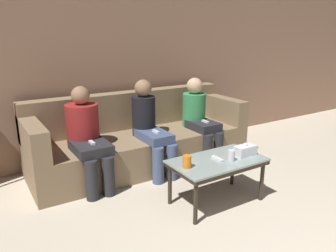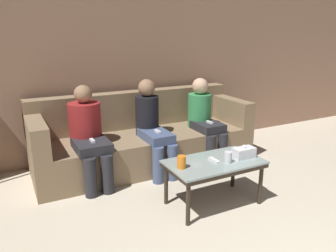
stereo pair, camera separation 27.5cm
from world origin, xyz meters
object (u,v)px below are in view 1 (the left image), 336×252
at_px(tissue_box, 245,150).
at_px(seated_person_left_end, 86,134).
at_px(coffee_table, 217,164).
at_px(game_remote, 217,159).
at_px(couch, 140,140).
at_px(cup_near_left, 187,162).
at_px(seated_person_mid_right, 199,117).
at_px(cup_near_right, 231,155).
at_px(seated_person_mid_left, 149,125).

xyz_separation_m(tissue_box, seated_person_left_end, (-1.26, 1.12, 0.08)).
distance_m(coffee_table, game_remote, 0.06).
height_order(couch, seated_person_left_end, seated_person_left_end).
height_order(couch, cup_near_left, couch).
xyz_separation_m(couch, seated_person_mid_right, (0.76, -0.23, 0.25)).
height_order(game_remote, seated_person_mid_right, seated_person_mid_right).
relative_size(tissue_box, game_remote, 1.47).
bearing_deg(tissue_box, cup_near_right, -171.12).
relative_size(seated_person_mid_left, seated_person_mid_right, 1.03).
distance_m(couch, tissue_box, 1.44).
height_order(seated_person_left_end, seated_person_mid_left, seated_person_mid_left).
bearing_deg(tissue_box, seated_person_left_end, 138.47).
bearing_deg(coffee_table, seated_person_mid_left, 100.27).
bearing_deg(tissue_box, seated_person_mid_right, 76.87).
distance_m(coffee_table, seated_person_left_end, 1.43).
relative_size(cup_near_left, seated_person_mid_right, 0.11).
bearing_deg(couch, game_remote, -81.73).
relative_size(cup_near_right, game_remote, 0.71).
bearing_deg(coffee_table, cup_near_left, 179.92).
height_order(coffee_table, seated_person_left_end, seated_person_left_end).
relative_size(game_remote, seated_person_left_end, 0.14).
height_order(tissue_box, seated_person_mid_right, seated_person_mid_right).
xyz_separation_m(couch, game_remote, (0.19, -1.29, 0.14)).
distance_m(cup_near_left, seated_person_mid_left, 1.05).
bearing_deg(cup_near_left, cup_near_right, -10.89).
bearing_deg(seated_person_mid_left, cup_near_right, -75.84).
height_order(cup_near_left, game_remote, cup_near_left).
relative_size(coffee_table, cup_near_left, 7.93).
relative_size(tissue_box, seated_person_mid_left, 0.20).
xyz_separation_m(cup_near_right, seated_person_mid_right, (0.48, 1.15, 0.07)).
height_order(couch, game_remote, couch).
distance_m(game_remote, seated_person_mid_right, 1.21).
relative_size(couch, seated_person_mid_left, 2.47).
bearing_deg(game_remote, tissue_box, -9.70).
relative_size(seated_person_left_end, seated_person_mid_left, 0.99).
distance_m(couch, seated_person_mid_left, 0.36).
bearing_deg(couch, seated_person_mid_left, -90.00).
height_order(cup_near_left, seated_person_left_end, seated_person_left_end).
height_order(cup_near_left, seated_person_mid_left, seated_person_mid_left).
xyz_separation_m(couch, cup_near_left, (-0.18, -1.28, 0.19)).
xyz_separation_m(cup_near_left, tissue_box, (0.68, -0.05, -0.01)).
relative_size(game_remote, seated_person_mid_left, 0.14).
xyz_separation_m(tissue_box, seated_person_mid_right, (0.26, 1.11, 0.07)).
xyz_separation_m(coffee_table, tissue_box, (0.31, -0.05, 0.10)).
bearing_deg(game_remote, seated_person_mid_left, 100.27).
bearing_deg(couch, cup_near_right, -78.39).
bearing_deg(coffee_table, seated_person_mid_right, 61.59).
distance_m(cup_near_right, seated_person_mid_left, 1.16).
xyz_separation_m(cup_near_right, tissue_box, (0.22, 0.03, -0.00)).
bearing_deg(cup_near_left, tissue_box, -4.57).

